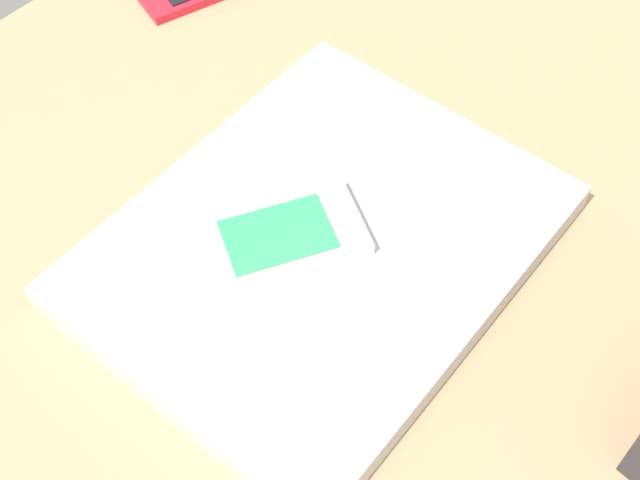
{
  "coord_description": "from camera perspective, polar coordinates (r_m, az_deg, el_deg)",
  "views": [
    {
      "loc": [
        29.58,
        20.42,
        51.83
      ],
      "look_at": [
        3.91,
        -1.58,
        5.0
      ],
      "focal_mm": 46.81,
      "sensor_mm": 36.0,
      "label": 1
    }
  ],
  "objects": [
    {
      "name": "cell_phone_on_laptop",
      "position": [
        0.57,
        -2.89,
        0.09
      ],
      "size": [
        13.21,
        11.15,
        1.13
      ],
      "color": "silver",
      "rests_on": "laptop_closed"
    },
    {
      "name": "laptop_closed",
      "position": [
        0.58,
        0.0,
        -0.44
      ],
      "size": [
        32.06,
        25.82,
        2.46
      ],
      "primitive_type": "cube",
      "rotation": [
        0.0,
        0.0,
        0.03
      ],
      "color": "#B7BABC",
      "rests_on": "desk_surface"
    },
    {
      "name": "desk_surface",
      "position": [
        0.62,
        3.47,
        -0.44
      ],
      "size": [
        120.0,
        80.0,
        3.0
      ],
      "primitive_type": "cube",
      "color": "tan",
      "rests_on": "ground"
    }
  ]
}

